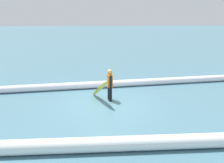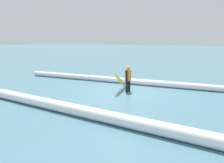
# 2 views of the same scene
# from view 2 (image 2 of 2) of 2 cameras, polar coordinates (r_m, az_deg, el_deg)

# --- Properties ---
(ground_plane) EXTENTS (193.68, 193.68, 0.00)m
(ground_plane) POSITION_cam_2_polar(r_m,az_deg,el_deg) (11.69, 2.15, -2.91)
(ground_plane) COLOR #467180
(surfer) EXTENTS (0.22, 0.55, 1.36)m
(surfer) POSITION_cam_2_polar(r_m,az_deg,el_deg) (11.88, 3.95, 1.00)
(surfer) COLOR black
(surfer) RESTS_ON ground_plane
(surfboard) EXTENTS (0.60, 1.95, 1.11)m
(surfboard) POSITION_cam_2_polar(r_m,az_deg,el_deg) (12.10, 2.00, 0.16)
(surfboard) COLOR yellow
(surfboard) RESTS_ON ground_plane
(wave_crest_foreground) EXTENTS (19.83, 1.54, 0.35)m
(wave_crest_foreground) POSITION_cam_2_polar(r_m,az_deg,el_deg) (13.44, 13.98, -0.71)
(wave_crest_foreground) COLOR white
(wave_crest_foreground) RESTS_ON ground_plane
(wave_crest_midground) EXTENTS (14.82, 1.49, 0.41)m
(wave_crest_midground) POSITION_cam_2_polar(r_m,az_deg,el_deg) (6.93, 8.40, -10.62)
(wave_crest_midground) COLOR white
(wave_crest_midground) RESTS_ON ground_plane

